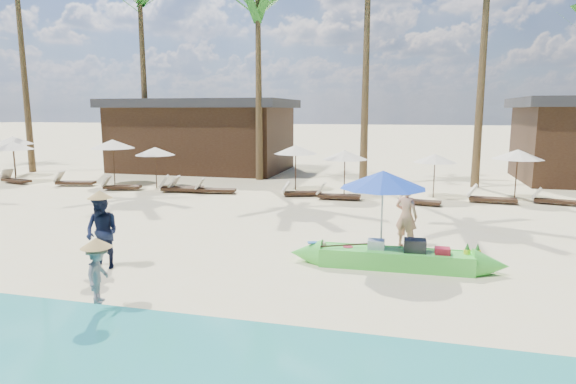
# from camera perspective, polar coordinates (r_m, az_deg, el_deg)

# --- Properties ---
(ground) EXTENTS (240.00, 240.00, 0.00)m
(ground) POSITION_cam_1_polar(r_m,az_deg,el_deg) (11.48, -9.01, -8.94)
(ground) COLOR beige
(ground) RESTS_ON ground
(green_canoe) EXTENTS (5.58, 0.83, 0.71)m
(green_canoe) POSITION_cam_1_polar(r_m,az_deg,el_deg) (11.59, 12.55, -7.62)
(green_canoe) COLOR #4BDF44
(green_canoe) RESTS_ON ground
(tourist) EXTENTS (0.74, 0.63, 1.71)m
(tourist) POSITION_cam_1_polar(r_m,az_deg,el_deg) (13.23, 13.84, -2.77)
(tourist) COLOR tan
(tourist) RESTS_ON ground
(vendor_green) EXTENTS (0.92, 0.76, 1.72)m
(vendor_green) POSITION_cam_1_polar(r_m,az_deg,el_deg) (11.95, -21.18, -4.45)
(vendor_green) COLOR #141A37
(vendor_green) RESTS_ON ground
(vendor_yellow) EXTENTS (0.57, 0.78, 1.09)m
(vendor_yellow) POSITION_cam_1_polar(r_m,az_deg,el_deg) (9.45, -21.58, -8.97)
(vendor_yellow) COLOR gray
(vendor_yellow) RESTS_ON ground
(blue_umbrella) EXTENTS (2.07, 2.07, 2.23)m
(blue_umbrella) POSITION_cam_1_polar(r_m,az_deg,el_deg) (11.67, 11.20, 1.47)
(blue_umbrella) COLOR #99999E
(blue_umbrella) RESTS_ON ground
(resort_parasol_1) EXTENTS (2.16, 2.16, 2.22)m
(resort_parasol_1) POSITION_cam_1_polar(r_m,az_deg,el_deg) (30.89, -29.83, 5.33)
(resort_parasol_1) COLOR #342215
(resort_parasol_1) RESTS_ON ground
(resort_parasol_2) EXTENTS (2.01, 2.01, 2.07)m
(resort_parasol_2) POSITION_cam_1_polar(r_m,az_deg,el_deg) (28.28, -29.84, 4.78)
(resort_parasol_2) COLOR #342215
(resort_parasol_2) RESTS_ON ground
(lounger_2_left) EXTENTS (1.87, 0.96, 0.61)m
(lounger_2_left) POSITION_cam_1_polar(r_m,az_deg,el_deg) (27.99, -29.67, 1.32)
(lounger_2_left) COLOR #342215
(lounger_2_left) RESTS_ON ground
(resort_parasol_3) EXTENTS (2.17, 2.17, 2.23)m
(resort_parasol_3) POSITION_cam_1_polar(r_m,az_deg,el_deg) (25.23, -20.08, 5.36)
(resort_parasol_3) COLOR #342215
(resort_parasol_3) RESTS_ON ground
(lounger_3_left) EXTENTS (1.98, 1.01, 0.64)m
(lounger_3_left) POSITION_cam_1_polar(r_m,az_deg,el_deg) (25.71, -24.13, 1.14)
(lounger_3_left) COLOR #342215
(lounger_3_left) RESTS_ON ground
(lounger_3_right) EXTENTS (1.82, 0.98, 0.59)m
(lounger_3_right) POSITION_cam_1_polar(r_m,az_deg,el_deg) (23.53, -19.33, 0.68)
(lounger_3_right) COLOR #342215
(lounger_3_right) RESTS_ON ground
(resort_parasol_4) EXTENTS (1.88, 1.88, 1.93)m
(resort_parasol_4) POSITION_cam_1_polar(r_m,az_deg,el_deg) (23.56, -15.48, 4.68)
(resort_parasol_4) COLOR #342215
(resort_parasol_4) RESTS_ON ground
(lounger_4_left) EXTENTS (2.07, 1.22, 0.67)m
(lounger_4_left) POSITION_cam_1_polar(r_m,az_deg,el_deg) (22.25, -12.75, 0.58)
(lounger_4_left) COLOR #342215
(lounger_4_left) RESTS_ON ground
(lounger_4_right) EXTENTS (1.89, 0.60, 0.64)m
(lounger_4_right) POSITION_cam_1_polar(r_m,az_deg,el_deg) (22.03, -11.79, 0.49)
(lounger_4_right) COLOR #342215
(lounger_4_right) RESTS_ON ground
(resort_parasol_5) EXTENTS (2.01, 2.01, 2.07)m
(resort_parasol_5) POSITION_cam_1_polar(r_m,az_deg,el_deg) (22.13, 0.91, 5.06)
(resort_parasol_5) COLOR #342215
(resort_parasol_5) RESTS_ON ground
(lounger_5_left) EXTENTS (1.84, 0.82, 0.60)m
(lounger_5_left) POSITION_cam_1_polar(r_m,az_deg,el_deg) (21.58, -8.81, 0.36)
(lounger_5_left) COLOR #342215
(lounger_5_left) RESTS_ON ground
(resort_parasol_6) EXTENTS (1.93, 1.93, 1.99)m
(resort_parasol_6) POSITION_cam_1_polar(r_m,az_deg,el_deg) (20.37, 6.75, 4.38)
(resort_parasol_6) COLOR #342215
(resort_parasol_6) RESTS_ON ground
(lounger_6_left) EXTENTS (1.77, 1.06, 0.57)m
(lounger_6_left) POSITION_cam_1_polar(r_m,az_deg,el_deg) (20.62, 1.36, 0.02)
(lounger_6_left) COLOR #342215
(lounger_6_left) RESTS_ON ground
(lounger_6_right) EXTENTS (1.82, 0.59, 0.62)m
(lounger_6_right) POSITION_cam_1_polar(r_m,az_deg,el_deg) (19.93, 5.73, -0.32)
(lounger_6_right) COLOR #342215
(lounger_6_right) RESTS_ON ground
(resort_parasol_7) EXTENTS (1.79, 1.79, 1.85)m
(resort_parasol_7) POSITION_cam_1_polar(r_m,az_deg,el_deg) (21.07, 17.03, 3.85)
(resort_parasol_7) COLOR #342215
(resort_parasol_7) RESTS_ON ground
(lounger_7_left) EXTENTS (1.69, 0.80, 0.55)m
(lounger_7_left) POSITION_cam_1_polar(r_m,az_deg,el_deg) (19.42, 15.05, -0.94)
(lounger_7_left) COLOR #342215
(lounger_7_left) RESTS_ON ground
(lounger_7_right) EXTENTS (1.91, 0.72, 0.63)m
(lounger_7_right) POSITION_cam_1_polar(r_m,az_deg,el_deg) (20.74, 22.72, -0.62)
(lounger_7_right) COLOR #342215
(lounger_7_right) RESTS_ON ground
(resort_parasol_8) EXTENTS (2.01, 2.01, 2.07)m
(resort_parasol_8) POSITION_cam_1_polar(r_m,az_deg,el_deg) (21.79, 25.59, 4.04)
(resort_parasol_8) COLOR #342215
(resort_parasol_8) RESTS_ON ground
(lounger_8_left) EXTENTS (1.69, 0.83, 0.55)m
(lounger_8_left) POSITION_cam_1_polar(r_m,az_deg,el_deg) (21.51, 28.84, -0.81)
(lounger_8_left) COLOR #342215
(lounger_8_left) RESTS_ON ground
(palm_2) EXTENTS (2.08, 2.08, 11.33)m
(palm_2) POSITION_cam_1_polar(r_m,az_deg,el_deg) (29.63, -17.11, 20.01)
(palm_2) COLOR brown
(palm_2) RESTS_ON ground
(palm_3) EXTENTS (2.08, 2.08, 10.52)m
(palm_3) POSITION_cam_1_polar(r_m,az_deg,el_deg) (25.93, -3.59, 20.60)
(palm_3) COLOR brown
(palm_3) RESTS_ON ground
(pavilion_west) EXTENTS (10.80, 6.60, 4.30)m
(pavilion_west) POSITION_cam_1_polar(r_m,az_deg,el_deg) (30.16, -10.04, 6.74)
(pavilion_west) COLOR #342215
(pavilion_west) RESTS_ON ground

